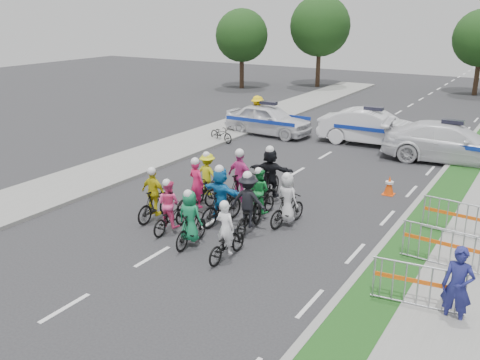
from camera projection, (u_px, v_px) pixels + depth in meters
The scene contains 29 objects.
ground at pixel (152, 257), 14.33m from camera, with size 90.00×90.00×0.00m, color #28282B.
curb_right at pixel (395, 230), 15.87m from camera, with size 0.20×60.00×0.12m, color gray.
grass_strip at pixel (419, 235), 15.53m from camera, with size 1.20×60.00×0.11m, color #204C18.
sidewalk_left at pixel (108, 171), 21.57m from camera, with size 3.00×60.00×0.13m, color gray.
rider_0 at pixel (226, 239), 14.07m from camera, with size 0.60×1.65×1.67m.
rider_1 at pixel (191, 223), 14.82m from camera, with size 0.73×1.62×1.68m.
rider_2 at pixel (170, 212), 15.78m from camera, with size 0.71×1.64×1.66m.
rider_3 at pixel (155, 200), 16.60m from camera, with size 0.89×1.67×1.76m.
rider_4 at pixel (249, 208), 15.72m from camera, with size 1.13×1.94×1.90m.
rider_5 at pixel (221, 199), 16.27m from camera, with size 1.58×1.88×1.91m.
rider_6 at pixel (197, 194), 17.33m from camera, with size 0.97×1.90×1.85m.
rider_7 at pixel (287, 204), 16.21m from camera, with size 0.80×1.69×1.71m.
rider_8 at pixel (259, 198), 16.88m from camera, with size 0.73×1.67×1.67m.
rider_9 at pixel (241, 184), 17.79m from camera, with size 1.06×1.96×2.00m.
rider_10 at pixel (208, 180), 18.44m from camera, with size 0.98×1.72×1.73m.
rider_11 at pixel (270, 178), 18.27m from camera, with size 1.62×1.93×1.97m.
police_car_0 at pixel (268, 120), 27.83m from camera, with size 1.86×4.63×1.58m, color white.
police_car_1 at pixel (372, 127), 25.81m from camera, with size 1.77×5.08×1.67m, color white.
police_car_2 at pixel (451, 143), 22.90m from camera, with size 2.33×5.74×1.66m, color white.
spectator_0 at pixel (458, 287), 11.03m from camera, with size 0.64×0.42×1.76m, color navy.
marshal_hiviz at pixel (258, 114), 28.36m from camera, with size 1.25×0.72×1.93m, color yellow.
barrier_0 at pixel (418, 288), 11.63m from camera, with size 2.00×0.50×1.12m, color #A5A8AD, non-canonical shape.
barrier_1 at pixel (440, 249), 13.52m from camera, with size 2.00×0.50×1.12m, color #A5A8AD, non-canonical shape.
barrier_2 at pixel (456, 220), 15.33m from camera, with size 2.00×0.50×1.12m, color #A5A8AD, non-canonical shape.
cone_0 at pixel (389, 185), 18.97m from camera, with size 0.40×0.40×0.70m.
cone_1 at pixel (472, 160), 22.10m from camera, with size 0.40×0.40×0.70m.
parked_bike at pixel (221, 134), 26.37m from camera, with size 0.55×1.57×0.83m, color black.
tree_0 at pixel (242, 36), 42.71m from camera, with size 4.20×4.20×6.30m.
tree_3 at pixel (320, 26), 43.29m from camera, with size 4.90×4.90×7.35m.
Camera 1 is at (8.73, -9.90, 6.39)m, focal length 40.00 mm.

